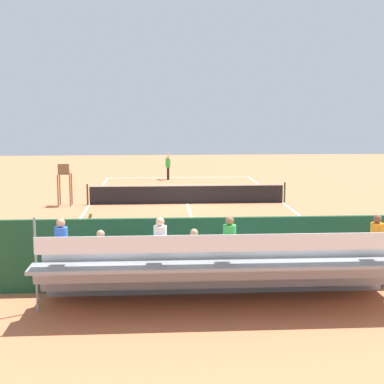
{
  "coord_description": "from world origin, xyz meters",
  "views": [
    {
      "loc": [
        1.59,
        29.04,
        4.95
      ],
      "look_at": [
        0.0,
        4.0,
        1.2
      ],
      "focal_mm": 53.37,
      "sensor_mm": 36.0,
      "label": 1
    }
  ],
  "objects": [
    {
      "name": "tennis_ball_near",
      "position": [
        -0.12,
        -7.59,
        0.03
      ],
      "size": [
        0.07,
        0.07,
        0.07
      ],
      "primitive_type": "sphere",
      "color": "#CCDB33",
      "rests_on": "ground"
    },
    {
      "name": "equipment_bag",
      "position": [
        -0.26,
        13.4,
        0.18
      ],
      "size": [
        0.9,
        0.36,
        0.36
      ],
      "primitive_type": "cube",
      "color": "black",
      "rests_on": "ground"
    },
    {
      "name": "tennis_player",
      "position": [
        0.77,
        -9.88,
        1.02
      ],
      "size": [
        0.41,
        0.55,
        1.93
      ],
      "color": "black",
      "rests_on": "ground"
    },
    {
      "name": "tennis_racket",
      "position": [
        1.73,
        -9.8,
        0.01
      ],
      "size": [
        0.57,
        0.32,
        0.03
      ],
      "color": "black",
      "rests_on": "ground"
    },
    {
      "name": "court_line_markings",
      "position": [
        0.0,
        -0.04,
        0.0
      ],
      "size": [
        10.1,
        22.2,
        0.01
      ],
      "color": "white",
      "rests_on": "ground"
    },
    {
      "name": "courtside_bench",
      "position": [
        -2.43,
        13.27,
        0.56
      ],
      "size": [
        1.8,
        0.4,
        0.93
      ],
      "color": "#234C2D",
      "rests_on": "ground"
    },
    {
      "name": "line_judge",
      "position": [
        3.57,
        12.94,
        1.02
      ],
      "size": [
        0.39,
        0.54,
        1.93
      ],
      "color": "#232328",
      "rests_on": "ground"
    },
    {
      "name": "umpire_chair",
      "position": [
        6.2,
        0.26,
        1.31
      ],
      "size": [
        0.67,
        0.67,
        2.14
      ],
      "color": "brown",
      "rests_on": "ground"
    },
    {
      "name": "bleacher_stand",
      "position": [
        0.02,
        15.38,
        0.98
      ],
      "size": [
        9.06,
        2.4,
        2.48
      ],
      "color": "gray",
      "rests_on": "ground"
    },
    {
      "name": "tennis_net",
      "position": [
        0.0,
        0.0,
        0.5
      ],
      "size": [
        10.3,
        0.1,
        1.07
      ],
      "color": "black",
      "rests_on": "ground"
    },
    {
      "name": "ground_plane",
      "position": [
        0.0,
        0.0,
        0.0
      ],
      "size": [
        60.0,
        60.0,
        0.0
      ],
      "primitive_type": "plane",
      "color": "#CC7047"
    },
    {
      "name": "backdrop_wall",
      "position": [
        0.0,
        14.0,
        1.0
      ],
      "size": [
        18.0,
        0.16,
        2.0
      ],
      "primitive_type": "cube",
      "color": "#1E4C2D",
      "rests_on": "ground"
    }
  ]
}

